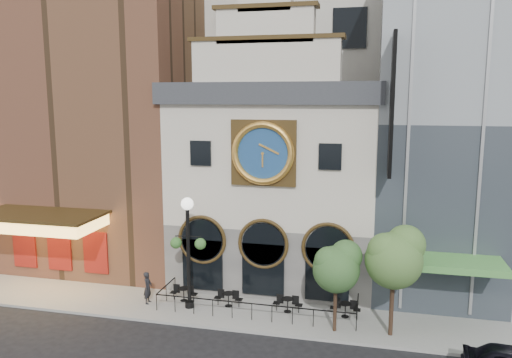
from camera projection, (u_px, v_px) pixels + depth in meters
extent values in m
plane|color=black|center=(246.00, 333.00, 24.66)|extent=(120.00, 120.00, 0.00)
cube|color=gray|center=(257.00, 311.00, 27.05)|extent=(44.00, 5.00, 0.15)
cube|color=#605E5B|center=(277.00, 245.00, 31.99)|extent=(12.00, 8.00, 4.00)
cube|color=silver|center=(277.00, 160.00, 31.09)|extent=(12.00, 8.00, 7.00)
cube|color=#2D3035|center=(278.00, 94.00, 30.42)|extent=(12.60, 8.60, 1.20)
cube|color=#392911|center=(263.00, 153.00, 27.03)|extent=(3.60, 0.25, 3.60)
cylinder|color=navy|center=(263.00, 153.00, 26.89)|extent=(3.10, 0.12, 3.10)
torus|color=#F6B048|center=(263.00, 153.00, 26.82)|extent=(3.46, 0.36, 3.46)
cube|color=brown|center=(102.00, 81.00, 35.14)|extent=(14.00, 12.00, 25.00)
cube|color=#FFBF59|center=(40.00, 222.00, 29.10)|extent=(7.00, 3.40, 0.70)
cube|color=#392911|center=(40.00, 214.00, 29.02)|extent=(7.40, 3.80, 0.15)
cube|color=maroon|center=(60.00, 250.00, 31.04)|extent=(5.60, 0.15, 2.60)
cube|color=gray|center=(498.00, 121.00, 29.67)|extent=(14.00, 12.00, 20.00)
cube|color=#519B46|center=(457.00, 264.00, 24.53)|extent=(4.50, 2.40, 0.35)
cube|color=black|center=(392.00, 105.00, 24.23)|extent=(0.18, 1.60, 7.00)
cylinder|color=black|center=(184.00, 288.00, 28.11)|extent=(0.68, 0.68, 0.03)
cylinder|color=black|center=(184.00, 295.00, 28.17)|extent=(0.06, 0.06, 0.72)
cylinder|color=black|center=(228.00, 293.00, 27.39)|extent=(0.68, 0.68, 0.03)
cylinder|color=black|center=(228.00, 300.00, 27.45)|extent=(0.06, 0.06, 0.72)
cylinder|color=black|center=(288.00, 299.00, 26.66)|extent=(0.68, 0.68, 0.03)
cylinder|color=black|center=(288.00, 305.00, 26.72)|extent=(0.06, 0.06, 0.72)
cylinder|color=black|center=(345.00, 304.00, 26.05)|extent=(0.68, 0.68, 0.03)
cylinder|color=black|center=(345.00, 310.00, 26.11)|extent=(0.06, 0.06, 0.72)
imported|color=black|center=(148.00, 288.00, 27.79)|extent=(0.49, 0.69, 1.81)
cylinder|color=black|center=(188.00, 258.00, 26.91)|extent=(0.20, 0.20, 5.59)
cylinder|color=black|center=(190.00, 304.00, 27.34)|extent=(0.49, 0.49, 0.34)
sphere|color=white|center=(187.00, 204.00, 26.42)|extent=(0.67, 0.67, 0.67)
sphere|color=#325A24|center=(176.00, 243.00, 26.86)|extent=(0.63, 0.63, 0.63)
sphere|color=#325A24|center=(200.00, 244.00, 26.69)|extent=(0.63, 0.63, 0.63)
cylinder|color=#382619|center=(335.00, 307.00, 24.43)|extent=(0.18, 0.18, 2.47)
sphere|color=#2D5723|center=(336.00, 269.00, 24.11)|extent=(2.29, 2.29, 2.29)
sphere|color=#2D5723|center=(346.00, 256.00, 24.17)|extent=(1.58, 1.58, 1.58)
sphere|color=#2D5723|center=(329.00, 261.00, 23.95)|extent=(1.41, 1.41, 1.41)
cylinder|color=#382619|center=(392.00, 306.00, 23.97)|extent=(0.21, 0.21, 2.92)
sphere|color=#406729|center=(394.00, 260.00, 23.60)|extent=(2.71, 2.71, 2.71)
sphere|color=#406729|center=(406.00, 244.00, 23.66)|extent=(1.88, 1.88, 1.88)
sphere|color=#406729|center=(385.00, 251.00, 23.41)|extent=(1.67, 1.67, 1.67)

